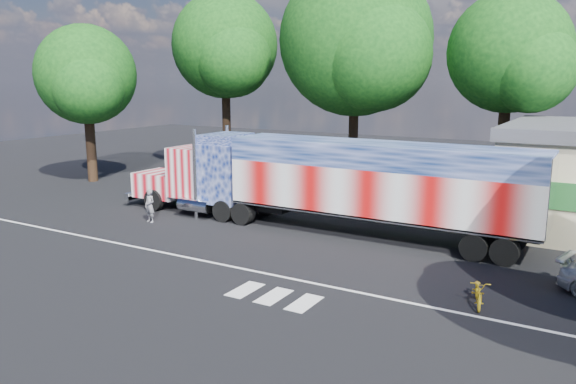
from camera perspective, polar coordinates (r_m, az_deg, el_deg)
The scene contains 10 objects.
ground at distance 25.51m, azimuth -3.42°, elevation -5.34°, with size 100.00×100.00×0.00m, color black.
lane_markings at distance 21.65m, azimuth -5.21°, elevation -8.46°, with size 30.00×2.67×0.01m.
semi_truck at distance 27.44m, azimuth 3.76°, elevation 1.16°, with size 22.52×3.56×4.80m.
coach_bus at distance 33.56m, azimuth 3.88°, elevation 1.83°, with size 11.74×2.73×3.41m.
woman at distance 30.03m, azimuth -13.87°, elevation -1.36°, with size 0.64×0.42×1.75m, color slate.
bicycle at distance 19.78m, azimuth 18.80°, elevation -9.55°, with size 0.63×1.80×0.95m, color gold.
tree_ne_a at distance 38.00m, azimuth 21.72°, elevation 12.97°, with size 7.84×7.47×12.70m.
tree_nw_a at distance 47.54m, azimuth -6.32°, elevation 14.52°, with size 9.05×8.62×14.35m.
tree_w_a at distance 42.79m, azimuth -19.78°, elevation 11.08°, with size 7.33×6.98×11.14m.
tree_n_mid at distance 41.68m, azimuth 7.07°, elevation 15.04°, with size 11.46×10.91×15.56m.
Camera 1 is at (13.63, -20.28, 7.35)m, focal length 35.00 mm.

